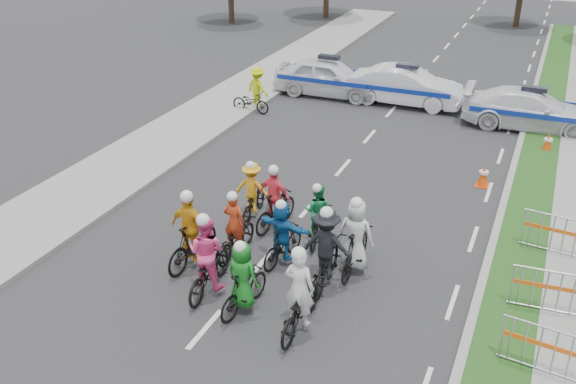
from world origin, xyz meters
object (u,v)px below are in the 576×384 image
at_px(barrier_0, 554,355).
at_px(police_car_0, 328,77).
at_px(rider_4, 326,254).
at_px(parked_bike, 251,102).
at_px(rider_6, 235,234).
at_px(rider_8, 317,220).
at_px(police_car_1, 406,86).
at_px(rider_2, 208,263).
at_px(rider_10, 253,195).
at_px(rider_3, 192,237).
at_px(barrier_2, 563,238).
at_px(police_car_2, 531,110).
at_px(cone_0, 483,176).
at_px(rider_1, 243,283).
at_px(rider_5, 282,236).
at_px(marshal_hiviz, 258,87).
at_px(rider_9, 275,204).
at_px(rider_0, 300,302).
at_px(cone_1, 548,143).
at_px(barrier_1, 559,295).
at_px(rider_7, 355,243).

bearing_deg(barrier_0, police_car_0, 123.47).
relative_size(rider_4, parked_bike, 1.26).
distance_m(rider_6, police_car_0, 13.38).
height_order(rider_6, rider_8, rider_6).
bearing_deg(police_car_1, rider_4, -173.40).
distance_m(rider_2, rider_10, 3.63).
height_order(rider_2, rider_6, rider_2).
distance_m(rider_3, barrier_2, 9.06).
relative_size(rider_3, barrier_0, 1.02).
relative_size(police_car_2, cone_0, 7.04).
bearing_deg(rider_8, barrier_0, 143.93).
xyz_separation_m(police_car_0, barrier_0, (9.77, -14.78, -0.23)).
relative_size(rider_3, rider_4, 1.00).
bearing_deg(rider_10, barrier_0, 149.78).
relative_size(rider_1, rider_5, 1.02).
bearing_deg(marshal_hiviz, police_car_2, -148.63).
height_order(rider_2, rider_9, rider_2).
bearing_deg(police_car_1, rider_2, 177.05).
bearing_deg(barrier_0, rider_3, 174.43).
height_order(rider_0, rider_10, rider_0).
height_order(rider_0, cone_1, rider_0).
height_order(rider_3, rider_6, rider_3).
relative_size(marshal_hiviz, barrier_1, 0.83).
bearing_deg(barrier_1, rider_3, -171.22).
xyz_separation_m(rider_0, rider_2, (-2.42, 0.47, 0.08)).
distance_m(police_car_2, parked_bike, 10.68).
bearing_deg(rider_1, barrier_0, -167.79).
relative_size(police_car_0, marshal_hiviz, 2.79).
height_order(rider_9, marshal_hiviz, rider_9).
xyz_separation_m(police_car_1, marshal_hiviz, (-5.44, -2.72, 0.06)).
bearing_deg(barrier_0, rider_8, 152.46).
distance_m(rider_2, rider_8, 3.38).
xyz_separation_m(marshal_hiviz, cone_0, (9.52, -4.03, -0.49)).
relative_size(rider_9, marshal_hiviz, 1.13).
distance_m(marshal_hiviz, barrier_0, 16.99).
relative_size(rider_1, rider_6, 0.99).
relative_size(rider_2, police_car_2, 0.41).
relative_size(police_car_2, marshal_hiviz, 2.97).
xyz_separation_m(rider_6, marshal_hiviz, (-4.43, 10.54, 0.23)).
xyz_separation_m(rider_6, rider_8, (1.62, 1.43, 0.03)).
height_order(rider_0, rider_5, rider_0).
height_order(barrier_0, barrier_2, same).
bearing_deg(police_car_1, rider_7, -171.02).
bearing_deg(rider_0, police_car_1, -84.40).
relative_size(rider_4, rider_9, 1.09).
distance_m(marshal_hiviz, cone_1, 11.19).
height_order(marshal_hiviz, barrier_1, marshal_hiviz).
relative_size(rider_3, rider_8, 1.20).
xyz_separation_m(rider_2, rider_7, (2.80, 2.07, 0.03)).
height_order(police_car_0, police_car_1, police_car_0).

